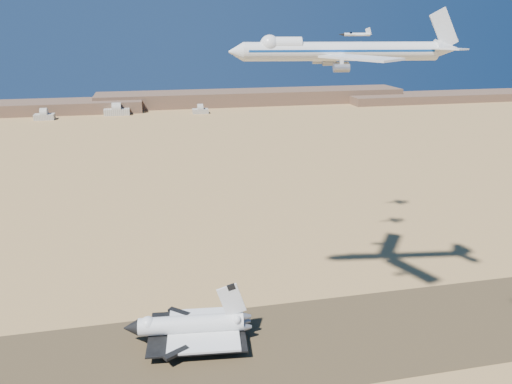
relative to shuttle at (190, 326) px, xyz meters
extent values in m
plane|color=#A87C4A|center=(13.77, -8.52, -5.74)|extent=(1200.00, 1200.00, 0.00)
cube|color=brown|center=(13.77, -8.52, -5.71)|extent=(600.00, 50.00, 0.06)
cube|color=brown|center=(133.77, 531.48, 3.26)|extent=(420.00, 60.00, 18.00)
cube|color=brown|center=(413.77, 501.48, -0.24)|extent=(300.00, 60.00, 11.00)
cube|color=beige|center=(-126.23, 461.48, -2.49)|extent=(22.00, 14.00, 6.50)
cube|color=beige|center=(-46.23, 476.48, -1.99)|extent=(30.00, 15.00, 7.50)
cube|color=beige|center=(53.77, 466.48, -2.99)|extent=(19.00, 12.50, 5.50)
cylinder|color=silver|center=(0.10, -0.01, 0.81)|extent=(35.36, 9.77, 6.11)
cone|color=black|center=(-19.65, 2.09, 0.81)|extent=(5.50, 6.29, 5.80)
sphere|color=silver|center=(-14.00, 1.49, 1.68)|extent=(5.67, 5.67, 5.67)
cube|color=silver|center=(4.43, -0.47, -1.70)|extent=(26.64, 28.57, 0.98)
cube|color=black|center=(2.27, -0.24, -2.19)|extent=(35.31, 29.50, 0.55)
cube|color=silver|center=(14.20, -1.51, 9.32)|extent=(10.14, 1.83, 12.57)
cylinder|color=gray|center=(-14.00, 1.49, -3.99)|extent=(0.39, 0.39, 3.49)
cylinder|color=black|center=(-14.00, 1.49, -5.14)|extent=(1.25, 0.62, 1.20)
cylinder|color=gray|center=(6.03, -6.13, -3.99)|extent=(0.39, 0.39, 3.49)
cylinder|color=black|center=(6.03, -6.13, -5.14)|extent=(1.25, 0.62, 1.20)
cylinder|color=gray|center=(7.18, 4.72, -3.99)|extent=(0.39, 0.39, 3.49)
cylinder|color=black|center=(7.18, 4.72, -5.14)|extent=(1.25, 0.62, 1.20)
cylinder|color=white|center=(50.29, 2.06, 89.96)|extent=(60.57, 13.78, 5.68)
cone|color=white|center=(18.18, 6.44, 89.96)|extent=(5.17, 6.23, 5.68)
sphere|color=white|center=(28.30, 5.06, 92.01)|extent=(5.86, 5.86, 5.86)
cube|color=white|center=(50.13, -12.25, 88.90)|extent=(16.71, 27.75, 0.62)
cube|color=white|center=(53.96, 15.89, 88.90)|extent=(22.05, 26.28, 0.62)
cube|color=white|center=(81.17, -7.97, 90.85)|extent=(8.21, 10.89, 0.44)
cube|color=white|center=(82.73, 3.46, 90.85)|extent=(9.84, 10.71, 0.44)
cube|color=white|center=(81.95, -2.26, 96.62)|extent=(10.11, 1.98, 12.69)
cylinder|color=gray|center=(47.45, -5.61, 86.24)|extent=(4.71, 2.89, 2.31)
cylinder|color=gray|center=(44.61, -13.29, 86.24)|extent=(4.71, 2.89, 2.31)
cylinder|color=gray|center=(49.61, 10.22, 86.24)|extent=(4.71, 2.89, 2.31)
cylinder|color=gray|center=(48.93, 18.37, 86.24)|extent=(4.71, 2.89, 2.31)
imported|color=orange|center=(6.25, -7.17, -4.86)|extent=(0.43, 0.62, 1.63)
imported|color=orange|center=(5.64, -8.54, -4.78)|extent=(0.53, 0.89, 1.80)
imported|color=orange|center=(8.16, -7.73, -4.77)|extent=(1.19, 0.96, 1.81)
cylinder|color=white|center=(69.86, 44.51, 88.65)|extent=(11.36, 1.51, 1.32)
cone|color=black|center=(63.06, 44.63, 88.65)|extent=(2.48, 1.27, 1.23)
sphere|color=black|center=(67.03, 44.56, 89.12)|extent=(1.32, 1.32, 1.32)
cube|color=white|center=(70.80, 44.50, 88.46)|extent=(3.43, 7.61, 0.24)
cube|color=white|center=(74.58, 44.43, 88.65)|extent=(2.16, 4.76, 0.19)
cube|color=white|center=(74.77, 44.43, 89.97)|extent=(2.86, 0.28, 3.20)
cylinder|color=white|center=(84.06, 69.48, 93.72)|extent=(11.94, 2.29, 1.38)
cone|color=black|center=(76.96, 70.02, 93.72)|extent=(2.66, 1.48, 1.29)
sphere|color=black|center=(81.10, 69.70, 94.21)|extent=(1.38, 1.38, 1.38)
cube|color=white|center=(85.05, 69.40, 93.52)|extent=(4.05, 8.15, 0.25)
cube|color=white|center=(88.99, 69.10, 93.72)|extent=(2.55, 5.10, 0.20)
cube|color=white|center=(89.19, 69.09, 95.10)|extent=(3.00, 0.47, 3.35)
camera|label=1|loc=(-9.11, -148.24, 97.64)|focal=35.00mm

